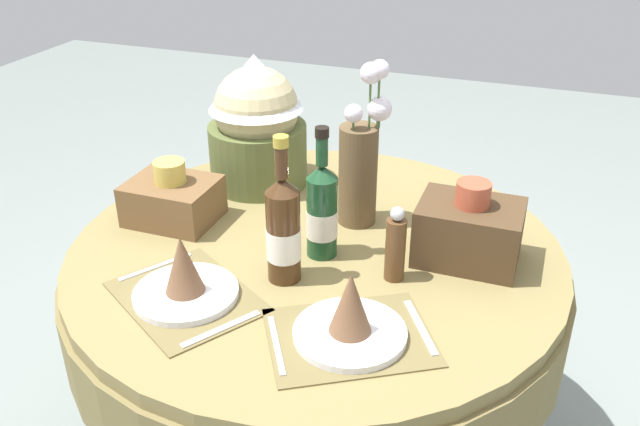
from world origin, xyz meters
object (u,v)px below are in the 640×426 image
object	(u,v)px
place_setting_right	(350,320)
pepper_mill	(395,246)
dining_table	(316,291)
wine_bottle_centre	(322,210)
woven_basket_side_left	(172,199)
wine_bottle_left	(283,229)
flower_vase	(360,161)
gift_tub_back_left	(257,118)
woven_basket_side_right	(469,230)
place_setting_left	(185,280)

from	to	relation	value
place_setting_right	pepper_mill	size ratio (longest dim) A/B	2.23
dining_table	wine_bottle_centre	distance (m)	0.27
pepper_mill	dining_table	bearing A→B (deg)	161.48
dining_table	woven_basket_side_left	world-z (taller)	woven_basket_side_left
pepper_mill	wine_bottle_left	bearing A→B (deg)	-160.11
pepper_mill	flower_vase	bearing A→B (deg)	123.91
wine_bottle_left	woven_basket_side_left	world-z (taller)	wine_bottle_left
wine_bottle_left	gift_tub_back_left	size ratio (longest dim) A/B	0.91
wine_bottle_centre	pepper_mill	distance (m)	0.21
place_setting_right	woven_basket_side_right	xyz separation A→B (m)	(0.18, 0.40, 0.03)
flower_vase	wine_bottle_left	bearing A→B (deg)	-104.01
dining_table	flower_vase	world-z (taller)	flower_vase
place_setting_right	flower_vase	distance (m)	0.53
place_setting_right	gift_tub_back_left	world-z (taller)	gift_tub_back_left
flower_vase	gift_tub_back_left	distance (m)	0.39
flower_vase	gift_tub_back_left	bearing A→B (deg)	159.80
place_setting_left	pepper_mill	world-z (taller)	pepper_mill
wine_bottle_left	woven_basket_side_right	xyz separation A→B (m)	(0.39, 0.24, -0.05)
place_setting_left	place_setting_right	distance (m)	0.40
place_setting_left	woven_basket_side_left	bearing A→B (deg)	124.71
place_setting_right	woven_basket_side_right	bearing A→B (deg)	66.19
gift_tub_back_left	woven_basket_side_right	world-z (taller)	gift_tub_back_left
dining_table	woven_basket_side_right	xyz separation A→B (m)	(0.37, 0.07, 0.22)
dining_table	woven_basket_side_left	bearing A→B (deg)	-179.76
place_setting_left	wine_bottle_centre	distance (m)	0.37
wine_bottle_centre	gift_tub_back_left	world-z (taller)	gift_tub_back_left
woven_basket_side_left	flower_vase	bearing A→B (deg)	19.20
wine_bottle_centre	place_setting_right	bearing A→B (deg)	-60.16
place_setting_right	woven_basket_side_left	size ratio (longest dim) A/B	1.83
flower_vase	pepper_mill	xyz separation A→B (m)	(0.16, -0.24, -0.09)
dining_table	gift_tub_back_left	bearing A→B (deg)	134.78
gift_tub_back_left	pepper_mill	bearing A→B (deg)	-35.59
dining_table	wine_bottle_left	distance (m)	0.32
dining_table	pepper_mill	xyz separation A→B (m)	(0.23, -0.08, 0.23)
wine_bottle_centre	woven_basket_side_right	size ratio (longest dim) A/B	1.37
wine_bottle_left	flower_vase	bearing A→B (deg)	75.99
flower_vase	wine_bottle_centre	distance (m)	0.21
place_setting_right	dining_table	bearing A→B (deg)	121.17
dining_table	wine_bottle_left	xyz separation A→B (m)	(-0.02, -0.16, 0.28)
place_setting_right	wine_bottle_centre	size ratio (longest dim) A/B	1.25
dining_table	woven_basket_side_left	distance (m)	0.46
place_setting_right	wine_bottle_centre	distance (m)	0.35
place_setting_left	place_setting_right	xyz separation A→B (m)	(0.40, -0.01, 0.00)
woven_basket_side_right	woven_basket_side_left	bearing A→B (deg)	-174.78
place_setting_right	wine_bottle_left	distance (m)	0.28
pepper_mill	woven_basket_side_right	xyz separation A→B (m)	(0.15, 0.15, -0.01)
pepper_mill	gift_tub_back_left	xyz separation A→B (m)	(-0.52, 0.37, 0.12)
pepper_mill	woven_basket_side_left	xyz separation A→B (m)	(-0.64, 0.07, -0.02)
wine_bottle_left	wine_bottle_centre	world-z (taller)	wine_bottle_left
woven_basket_side_left	woven_basket_side_right	bearing A→B (deg)	5.22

